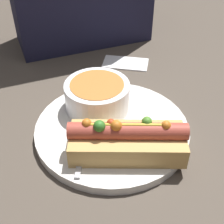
{
  "coord_description": "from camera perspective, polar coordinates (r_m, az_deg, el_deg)",
  "views": [
    {
      "loc": [
        -0.14,
        -0.36,
        0.36
      ],
      "look_at": [
        0.0,
        0.0,
        0.05
      ],
      "focal_mm": 50.0,
      "sensor_mm": 36.0,
      "label": 1
    }
  ],
  "objects": [
    {
      "name": "soup_bowl",
      "position": [
        0.54,
        -2.71,
        3.07
      ],
      "size": [
        0.11,
        0.11,
        0.05
      ],
      "color": "white",
      "rests_on": "dinner_plate"
    },
    {
      "name": "napkin",
      "position": [
        0.72,
        2.48,
        9.02
      ],
      "size": [
        0.11,
        0.1,
        0.01
      ],
      "rotation": [
        0.0,
        0.0,
        -0.55
      ],
      "color": "white",
      "rests_on": "ground_plane"
    },
    {
      "name": "hot_dog",
      "position": [
        0.47,
        2.98,
        -5.06
      ],
      "size": [
        0.18,
        0.13,
        0.06
      ],
      "rotation": [
        0.0,
        0.0,
        -0.38
      ],
      "color": "tan",
      "rests_on": "dinner_plate"
    },
    {
      "name": "ground_plane",
      "position": [
        0.53,
        -0.0,
        -3.76
      ],
      "size": [
        4.0,
        4.0,
        0.0
      ],
      "primitive_type": "plane",
      "color": "#4C4238"
    },
    {
      "name": "spoon",
      "position": [
        0.53,
        -4.72,
        -1.75
      ],
      "size": [
        0.08,
        0.16,
        0.01
      ],
      "rotation": [
        0.0,
        0.0,
        1.15
      ],
      "color": "#B7B7BC",
      "rests_on": "dinner_plate"
    },
    {
      "name": "dinner_plate",
      "position": [
        0.53,
        -0.0,
        -3.17
      ],
      "size": [
        0.26,
        0.26,
        0.02
      ],
      "color": "white",
      "rests_on": "ground_plane"
    }
  ]
}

